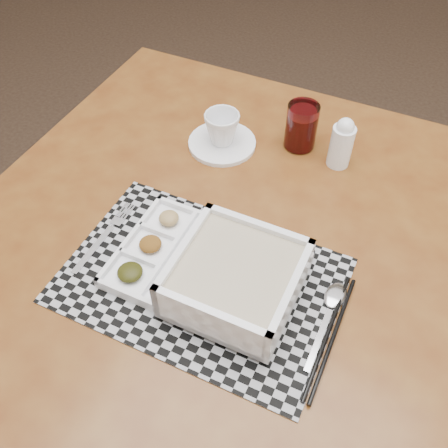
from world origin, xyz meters
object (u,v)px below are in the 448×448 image
at_px(dining_table, 231,257).
at_px(cup, 222,128).
at_px(creamer_bottle, 342,143).
at_px(serving_tray, 227,277).
at_px(juice_glass, 301,128).

xyz_separation_m(dining_table, cup, (-0.14, 0.21, 0.12)).
distance_m(cup, creamer_bottle, 0.25).
xyz_separation_m(dining_table, creamer_bottle, (0.10, 0.28, 0.13)).
relative_size(serving_tray, cup, 4.40).
bearing_deg(serving_tray, creamer_bottle, 83.23).
relative_size(serving_tray, juice_glass, 3.25).
bearing_deg(creamer_bottle, serving_tray, -96.77).
relative_size(juice_glass, creamer_bottle, 0.90).
xyz_separation_m(dining_table, juice_glass, (0.01, 0.29, 0.13)).
distance_m(serving_tray, creamer_bottle, 0.40).
distance_m(dining_table, cup, 0.28).
bearing_deg(serving_tray, cup, 120.92).
height_order(cup, creamer_bottle, creamer_bottle).
bearing_deg(serving_tray, juice_glass, 96.71).
relative_size(dining_table, juice_glass, 10.37).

